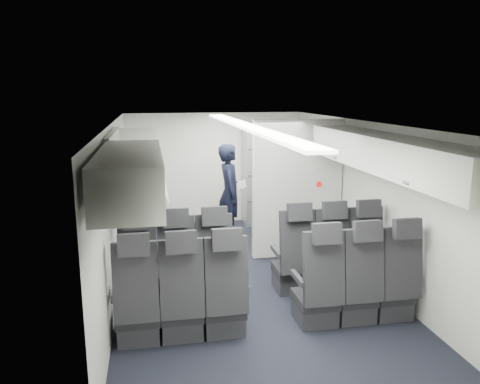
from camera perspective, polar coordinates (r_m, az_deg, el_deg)
name	(u,v)px	position (r m, az deg, el deg)	size (l,w,h in m)	color
cabin_shell	(246,200)	(6.25, 0.69, -0.99)	(3.41, 6.01, 2.16)	black
seat_row_front	(254,265)	(5.96, 1.72, -8.90)	(3.33, 0.56, 1.24)	#272629
seat_row_mid	(272,295)	(5.16, 3.95, -12.41)	(3.33, 0.56, 1.24)	#272629
overhead_bin_left_rear	(130,175)	(4.03, -13.22, 2.03)	(0.53, 1.80, 0.40)	silver
overhead_bin_left_front_open	(132,160)	(5.77, -12.97, 3.80)	(0.64, 1.70, 0.72)	#9E9E93
overhead_bin_right_rear	(432,165)	(4.80, 22.41, 3.03)	(0.53, 1.80, 0.40)	silver
overhead_bin_right_front	(354,145)	(6.33, 13.76, 5.58)	(0.53, 1.70, 0.40)	silver
bulkhead_partition	(297,189)	(7.26, 7.01, 0.39)	(1.40, 0.15, 2.13)	silver
galley_unit	(265,175)	(9.09, 3.11, 2.03)	(0.85, 0.52, 1.90)	#939399
boarding_door	(126,193)	(7.69, -13.74, -0.13)	(0.12, 1.27, 1.86)	silver
flight_attendant	(230,193)	(7.95, -1.25, -0.17)	(0.62, 0.41, 1.70)	black
carry_on_bag	(139,157)	(5.38, -12.16, 4.19)	(0.42, 0.29, 0.25)	black
papers	(241,185)	(7.91, 0.16, 0.83)	(0.19, 0.02, 0.13)	white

